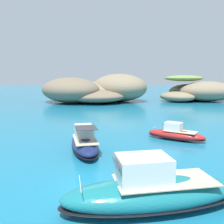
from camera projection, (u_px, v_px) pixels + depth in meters
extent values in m
plane|color=#197093|center=(90.00, 187.00, 15.18)|extent=(400.00, 400.00, 0.00)
ellipsoid|color=#84755B|center=(89.00, 91.00, 74.31)|extent=(18.79, 15.69, 5.37)
ellipsoid|color=#756651|center=(70.00, 90.00, 64.90)|extent=(22.07, 22.73, 6.67)
ellipsoid|color=#84755B|center=(107.00, 91.00, 71.28)|extent=(24.97, 25.01, 5.72)
ellipsoid|color=#84755B|center=(102.00, 92.00, 71.23)|extent=(20.72, 19.76, 5.03)
ellipsoid|color=#756651|center=(96.00, 96.00, 65.02)|extent=(22.08, 22.28, 3.55)
ellipsoid|color=#84755B|center=(119.00, 88.00, 68.89)|extent=(20.92, 22.25, 7.66)
ellipsoid|color=#84755B|center=(207.00, 91.00, 68.50)|extent=(15.12, 12.02, 5.61)
ellipsoid|color=#756651|center=(191.00, 91.00, 76.09)|extent=(17.85, 18.75, 4.67)
ellipsoid|color=#84755B|center=(177.00, 97.00, 67.69)|extent=(12.62, 13.00, 2.77)
ellipsoid|color=olive|center=(184.00, 78.00, 71.62)|extent=(11.08, 10.07, 1.78)
ellipsoid|color=red|center=(176.00, 135.00, 26.55)|extent=(6.22, 4.99, 1.06)
ellipsoid|color=black|center=(176.00, 137.00, 26.58)|extent=(6.34, 5.09, 0.13)
cube|color=#C6B793|center=(180.00, 131.00, 26.24)|extent=(3.73, 3.21, 0.06)
cube|color=silver|center=(173.00, 126.00, 26.58)|extent=(2.17, 2.05, 0.87)
cube|color=#2D4756|center=(165.00, 125.00, 27.03)|extent=(0.84, 1.13, 0.47)
cylinder|color=silver|center=(155.00, 127.00, 27.72)|extent=(0.75, 1.11, 0.04)
ellipsoid|color=#19727A|center=(152.00, 194.00, 12.60)|extent=(9.64, 4.16, 1.59)
ellipsoid|color=black|center=(151.00, 200.00, 12.65)|extent=(9.83, 4.24, 0.19)
cube|color=#C6B793|center=(165.00, 180.00, 12.63)|extent=(5.43, 3.12, 0.06)
cube|color=silver|center=(143.00, 169.00, 12.33)|extent=(2.87, 2.33, 1.31)
cube|color=#2D4756|center=(118.00, 168.00, 12.08)|extent=(0.56, 1.84, 0.69)
cylinder|color=silver|center=(80.00, 183.00, 11.84)|extent=(0.33, 1.94, 0.04)
ellipsoid|color=navy|center=(85.00, 144.00, 22.62)|extent=(3.70, 7.91, 1.29)
ellipsoid|color=black|center=(85.00, 147.00, 22.67)|extent=(3.77, 8.07, 0.16)
cube|color=#C6B793|center=(85.00, 139.00, 22.00)|extent=(2.71, 4.48, 0.06)
cube|color=silver|center=(84.00, 131.00, 22.84)|extent=(1.98, 2.40, 1.07)
cube|color=#2D4756|center=(83.00, 127.00, 23.87)|extent=(1.50, 0.53, 0.57)
cylinder|color=silver|center=(81.00, 129.00, 25.39)|extent=(1.58, 0.34, 0.04)
cube|color=#333338|center=(86.00, 128.00, 21.09)|extent=(2.19, 2.58, 0.04)
cylinder|color=silver|center=(77.00, 135.00, 21.00)|extent=(0.03, 0.03, 1.22)
cylinder|color=silver|center=(95.00, 134.00, 21.35)|extent=(0.03, 0.03, 1.22)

